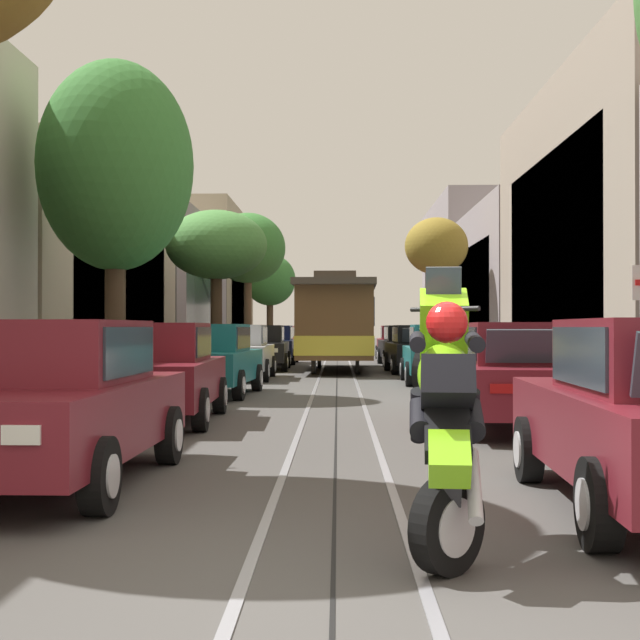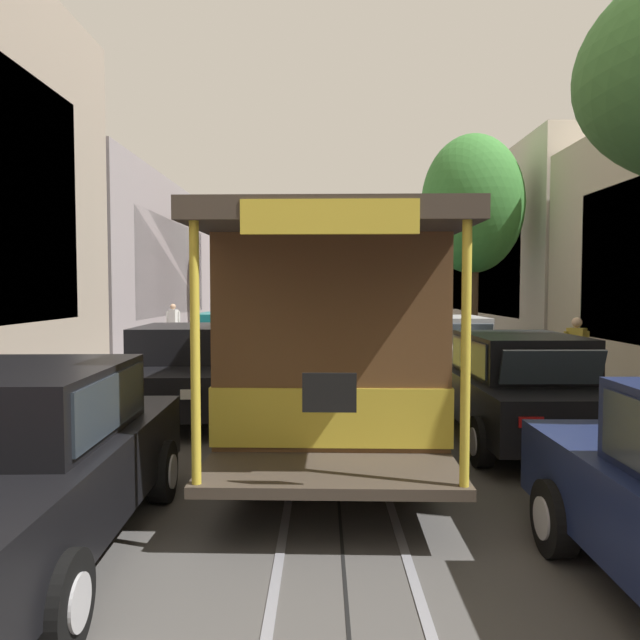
% 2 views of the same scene
% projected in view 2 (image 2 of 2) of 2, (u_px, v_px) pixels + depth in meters
% --- Properties ---
extents(ground_plane, '(173.52, 173.52, 0.00)m').
position_uv_depth(ground_plane, '(337.00, 479.00, 7.13)').
color(ground_plane, '#4C4947').
extents(parked_car_maroon_near_left, '(2.05, 4.38, 1.58)m').
position_uv_depth(parked_car_maroon_near_left, '(378.00, 316.00, 31.58)').
color(parked_car_maroon_near_left, maroon).
rests_on(parked_car_maroon_near_left, ground).
extents(parked_car_maroon_second_left, '(2.09, 4.40, 1.58)m').
position_uv_depth(parked_car_maroon_second_left, '(394.00, 322.00, 25.98)').
color(parked_car_maroon_second_left, maroon).
rests_on(parked_car_maroon_second_left, ground).
extents(parked_car_teal_mid_left, '(2.14, 4.42, 1.58)m').
position_uv_depth(parked_car_teal_mid_left, '(411.00, 331.00, 20.52)').
color(parked_car_teal_mid_left, '#196B70').
rests_on(parked_car_teal_mid_left, ground).
extents(parked_car_silver_fourth_left, '(2.02, 4.37, 1.58)m').
position_uv_depth(parked_car_silver_fourth_left, '(449.00, 349.00, 14.50)').
color(parked_car_silver_fourth_left, '#B7B7BC').
rests_on(parked_car_silver_fourth_left, ground).
extents(parked_car_black_fifth_left, '(2.05, 4.38, 1.58)m').
position_uv_depth(parked_car_black_fifth_left, '(517.00, 387.00, 8.91)').
color(parked_car_black_fifth_left, black).
rests_on(parked_car_black_fifth_left, ground).
extents(parked_car_maroon_near_right, '(2.12, 4.41, 1.58)m').
position_uv_depth(parked_car_maroon_near_right, '(276.00, 315.00, 32.78)').
color(parked_car_maroon_near_right, maroon).
rests_on(parked_car_maroon_near_right, ground).
extents(parked_car_maroon_second_right, '(2.15, 4.42, 1.58)m').
position_uv_depth(parked_car_maroon_second_right, '(265.00, 321.00, 26.96)').
color(parked_car_maroon_second_right, maroon).
rests_on(parked_car_maroon_second_right, ground).
extents(parked_car_white_mid_right, '(2.07, 4.39, 1.58)m').
position_uv_depth(parked_car_white_mid_right, '(248.00, 329.00, 21.51)').
color(parked_car_white_mid_right, silver).
rests_on(parked_car_white_mid_right, ground).
extents(parked_car_teal_fourth_right, '(2.07, 4.39, 1.58)m').
position_uv_depth(parked_car_teal_fourth_right, '(226.00, 342.00, 16.33)').
color(parked_car_teal_fourth_right, '#196B70').
rests_on(parked_car_teal_fourth_right, ground).
extents(parked_car_black_fifth_right, '(2.11, 4.41, 1.58)m').
position_uv_depth(parked_car_black_fifth_right, '(181.00, 370.00, 10.74)').
color(parked_car_black_fifth_right, black).
rests_on(parked_car_black_fifth_right, ground).
extents(parked_car_black_sixth_right, '(2.10, 4.40, 1.58)m').
position_uv_depth(parked_car_black_sixth_right, '(19.00, 463.00, 5.04)').
color(parked_car_black_sixth_right, black).
rests_on(parked_car_black_sixth_right, ground).
extents(street_tree_kerb_left_near, '(3.82, 4.02, 7.06)m').
position_uv_depth(street_tree_kerb_left_near, '(410.00, 225.00, 31.58)').
color(street_tree_kerb_left_near, brown).
rests_on(street_tree_kerb_left_near, ground).
extents(street_tree_kerb_left_second, '(3.43, 3.29, 7.42)m').
position_uv_depth(street_tree_kerb_left_second, '(473.00, 205.00, 20.47)').
color(street_tree_kerb_left_second, '#4C3826').
rests_on(street_tree_kerb_left_second, ground).
extents(street_tree_kerb_right_near, '(2.38, 2.04, 6.85)m').
position_uv_depth(street_tree_kerb_right_near, '(239.00, 234.00, 30.48)').
color(street_tree_kerb_right_near, brown).
rests_on(street_tree_kerb_right_near, ground).
extents(cable_car_trolley, '(2.77, 9.17, 3.28)m').
position_uv_depth(cable_car_trolley, '(333.00, 325.00, 9.72)').
color(cable_car_trolley, brown).
rests_on(cable_car_trolley, ground).
extents(motorcycle_with_rider, '(0.58, 1.78, 1.93)m').
position_uv_depth(motorcycle_with_rider, '(313.00, 310.00, 34.27)').
color(motorcycle_with_rider, black).
rests_on(motorcycle_with_rider, ground).
extents(pedestrian_on_right_pavement, '(0.55, 0.41, 1.62)m').
position_uv_depth(pedestrian_on_right_pavement, '(576.00, 350.00, 13.06)').
color(pedestrian_on_right_pavement, '#4C4233').
rests_on(pedestrian_on_right_pavement, ground).
extents(pedestrian_crossing_far, '(0.55, 0.35, 1.64)m').
position_uv_depth(pedestrian_crossing_far, '(173.00, 322.00, 23.89)').
color(pedestrian_crossing_far, '#282D38').
rests_on(pedestrian_crossing_far, ground).
extents(fire_hydrant, '(0.40, 0.22, 0.84)m').
position_uv_depth(fire_hydrant, '(226.00, 330.00, 26.43)').
color(fire_hydrant, gold).
rests_on(fire_hydrant, ground).
extents(street_sign_post, '(0.36, 0.10, 2.42)m').
position_uv_depth(street_sign_post, '(234.00, 304.00, 27.88)').
color(street_sign_post, slate).
rests_on(street_sign_post, ground).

